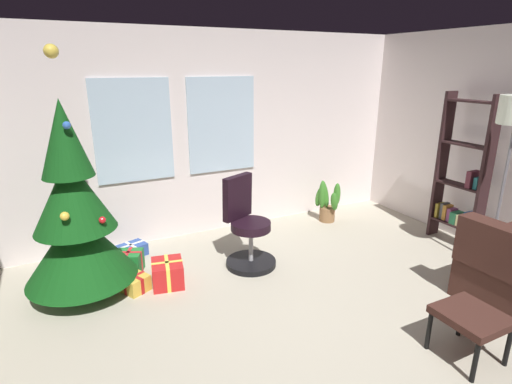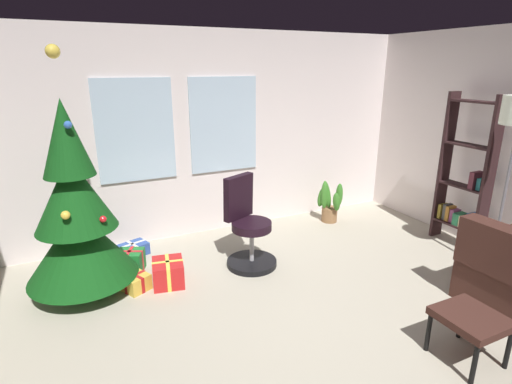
{
  "view_description": "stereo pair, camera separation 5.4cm",
  "coord_description": "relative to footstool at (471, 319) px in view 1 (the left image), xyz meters",
  "views": [
    {
      "loc": [
        -1.79,
        -2.04,
        2.15
      ],
      "look_at": [
        -0.22,
        1.1,
        1.05
      ],
      "focal_mm": 28.23,
      "sensor_mm": 36.0,
      "label": 1
    },
    {
      "loc": [
        -1.74,
        -2.06,
        2.15
      ],
      "look_at": [
        -0.22,
        1.1,
        1.05
      ],
      "focal_mm": 28.23,
      "sensor_mm": 36.0,
      "label": 2
    }
  ],
  "objects": [
    {
      "name": "ground_plane",
      "position": [
        -0.82,
        0.44,
        -0.39
      ],
      "size": [
        5.54,
        5.6,
        0.1
      ],
      "primitive_type": "cube",
      "color": "#ADA692"
    },
    {
      "name": "potted_plant",
      "position": [
        0.74,
        2.81,
        -0.06
      ],
      "size": [
        0.4,
        0.39,
        0.62
      ],
      "color": "olive",
      "rests_on": "ground_plane"
    },
    {
      "name": "gift_box_green",
      "position": [
        -2.08,
        2.54,
        -0.22
      ],
      "size": [
        0.35,
        0.34,
        0.24
      ],
      "color": "#1E722D",
      "rests_on": "ground_plane"
    },
    {
      "name": "gift_box_gold",
      "position": [
        -2.1,
        2.12,
        -0.26
      ],
      "size": [
        0.31,
        0.32,
        0.17
      ],
      "color": "gold",
      "rests_on": "ground_plane"
    },
    {
      "name": "gift_box_blue",
      "position": [
        -1.99,
        2.92,
        -0.26
      ],
      "size": [
        0.39,
        0.32,
        0.15
      ],
      "color": "#2D4C99",
      "rests_on": "ground_plane"
    },
    {
      "name": "office_chair",
      "position": [
        -0.85,
        2.13,
        0.06
      ],
      "size": [
        0.56,
        0.58,
        1.02
      ],
      "color": "black",
      "rests_on": "ground_plane"
    },
    {
      "name": "holiday_tree",
      "position": [
        -2.54,
        2.32,
        0.45
      ],
      "size": [
        1.04,
        1.04,
        2.33
      ],
      "color": "#4C331E",
      "rests_on": "ground_plane"
    },
    {
      "name": "gift_box_red",
      "position": [
        -1.77,
        2.1,
        -0.21
      ],
      "size": [
        0.37,
        0.4,
        0.25
      ],
      "color": "red",
      "rests_on": "ground_plane"
    },
    {
      "name": "footstool",
      "position": [
        0.0,
        0.0,
        0.0
      ],
      "size": [
        0.43,
        0.46,
        0.39
      ],
      "color": "#3C211B",
      "rests_on": "ground_plane"
    },
    {
      "name": "wall_back_with_windows",
      "position": [
        -0.83,
        3.29,
        0.96
      ],
      "size": [
        5.54,
        0.12,
        2.59
      ],
      "color": "silver",
      "rests_on": "ground_plane"
    },
    {
      "name": "bookshelf",
      "position": [
        1.74,
        1.49,
        0.48
      ],
      "size": [
        0.18,
        0.64,
        1.86
      ],
      "color": "black",
      "rests_on": "ground_plane"
    }
  ]
}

